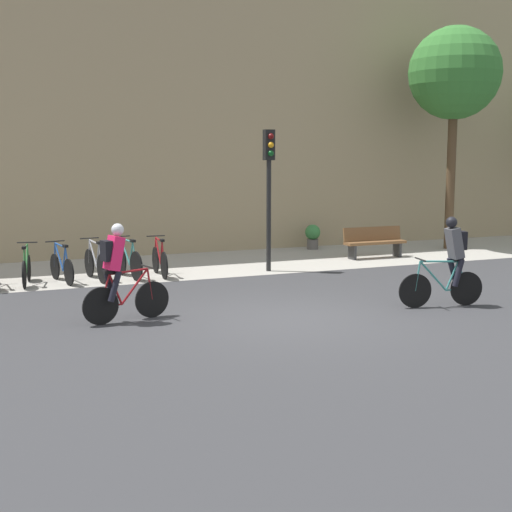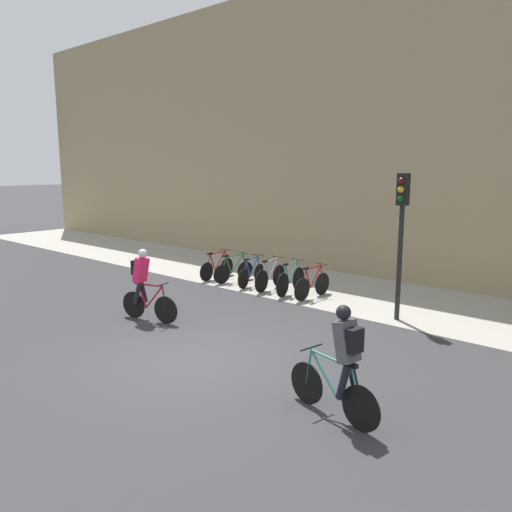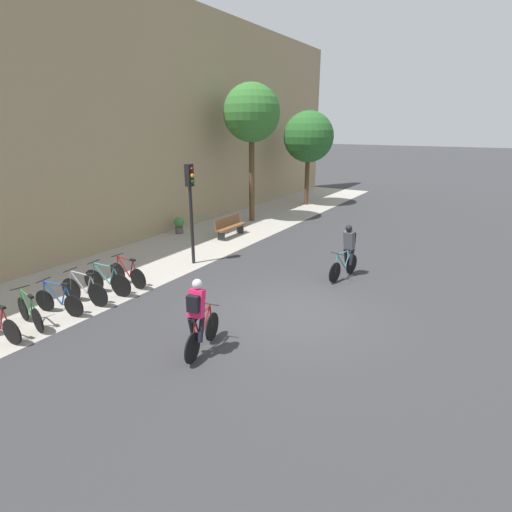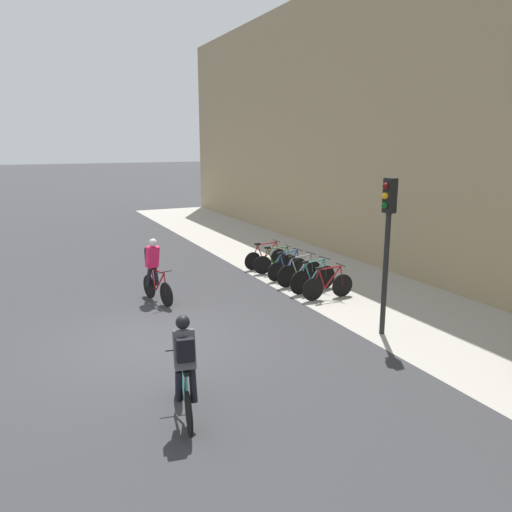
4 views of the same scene
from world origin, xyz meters
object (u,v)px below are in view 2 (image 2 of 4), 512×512
object	(u,v)px
cyclist_pink	(143,282)
parked_bike_1	(234,270)
parked_bike_4	(291,280)
parked_bike_5	(312,285)
parked_bike_3	(270,276)
parked_bike_0	(217,267)
traffic_light_pole	(401,220)
parked_bike_2	(251,274)
cyclist_grey	(343,360)

from	to	relation	value
cyclist_pink	parked_bike_1	xyz separation A→B (m)	(-1.21, 4.46, -0.56)
parked_bike_4	parked_bike_5	xyz separation A→B (m)	(0.78, -0.00, -0.02)
parked_bike_3	parked_bike_5	world-z (taller)	parked_bike_3
parked_bike_1	parked_bike_0	bearing A→B (deg)	-179.90
parked_bike_1	parked_bike_3	size ratio (longest dim) A/B	0.92
traffic_light_pole	parked_bike_2	bearing A→B (deg)	176.14
parked_bike_2	parked_bike_3	bearing A→B (deg)	0.06
parked_bike_2	traffic_light_pole	distance (m)	5.55
parked_bike_4	parked_bike_0	bearing A→B (deg)	-179.97
parked_bike_0	parked_bike_3	size ratio (longest dim) A/B	1.00
parked_bike_5	parked_bike_0	bearing A→B (deg)	-179.98
cyclist_grey	parked_bike_2	distance (m)	8.78
parked_bike_5	parked_bike_3	bearing A→B (deg)	-180.00
parked_bike_1	parked_bike_2	size ratio (longest dim) A/B	0.98
parked_bike_5	traffic_light_pole	size ratio (longest dim) A/B	0.45
parked_bike_1	parked_bike_4	distance (m)	2.35
parked_bike_1	cyclist_pink	bearing A→B (deg)	-74.79
cyclist_pink	parked_bike_5	world-z (taller)	cyclist_pink
cyclist_grey	parked_bike_5	distance (m)	7.13
cyclist_pink	parked_bike_4	size ratio (longest dim) A/B	1.04
cyclist_grey	parked_bike_5	xyz separation A→B (m)	(-4.40, 5.59, -0.55)
parked_bike_4	parked_bike_5	size ratio (longest dim) A/B	1.05
parked_bike_1	traffic_light_pole	size ratio (longest dim) A/B	0.44
cyclist_grey	parked_bike_3	world-z (taller)	cyclist_grey
parked_bike_1	parked_bike_3	bearing A→B (deg)	0.01
parked_bike_2	parked_bike_4	size ratio (longest dim) A/B	0.93
cyclist_grey	parked_bike_1	distance (m)	9.40
cyclist_grey	parked_bike_5	bearing A→B (deg)	128.22
parked_bike_5	traffic_light_pole	world-z (taller)	traffic_light_pole
parked_bike_5	traffic_light_pole	bearing A→B (deg)	-7.12
cyclist_pink	parked_bike_0	size ratio (longest dim) A/B	1.05
cyclist_pink	parked_bike_0	distance (m)	4.92
parked_bike_4	parked_bike_5	distance (m)	0.78
parked_bike_5	traffic_light_pole	distance (m)	3.49
cyclist_pink	parked_bike_5	bearing A→B (deg)	66.69
parked_bike_0	parked_bike_3	world-z (taller)	parked_bike_3
parked_bike_1	traffic_light_pole	xyz separation A→B (m)	(5.91, -0.35, 2.10)
parked_bike_1	parked_bike_4	bearing A→B (deg)	0.01
parked_bike_1	parked_bike_5	xyz separation A→B (m)	(3.14, 0.00, 0.01)
parked_bike_0	parked_bike_4	distance (m)	3.13
cyclist_pink	parked_bike_0	bearing A→B (deg)	114.08
parked_bike_5	parked_bike_4	bearing A→B (deg)	179.98
parked_bike_0	traffic_light_pole	world-z (taller)	traffic_light_pole
cyclist_pink	cyclist_grey	size ratio (longest dim) A/B	1.00
cyclist_pink	parked_bike_3	xyz separation A→B (m)	(0.36, 4.46, -0.54)
parked_bike_3	parked_bike_5	bearing A→B (deg)	0.00
cyclist_pink	cyclist_grey	xyz separation A→B (m)	(6.32, -1.12, -0.00)
parked_bike_0	parked_bike_3	distance (m)	2.35
parked_bike_0	parked_bike_2	world-z (taller)	parked_bike_0
parked_bike_3	parked_bike_4	xyz separation A→B (m)	(0.78, 0.00, 0.01)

